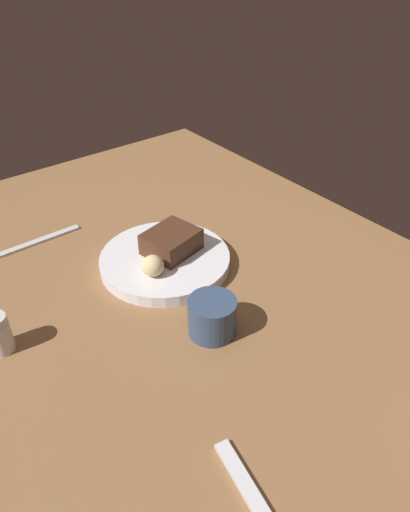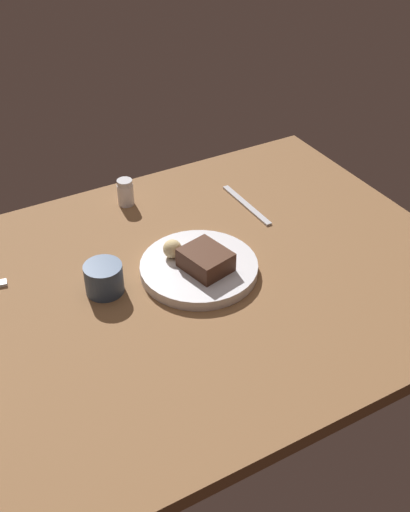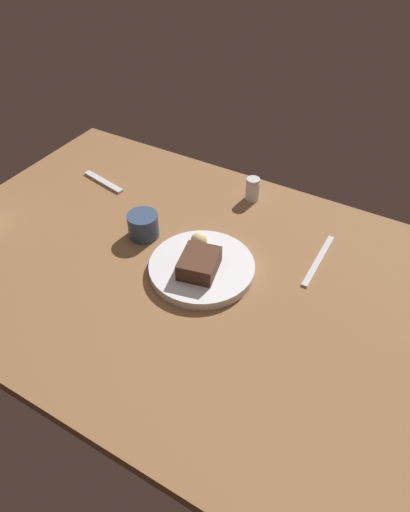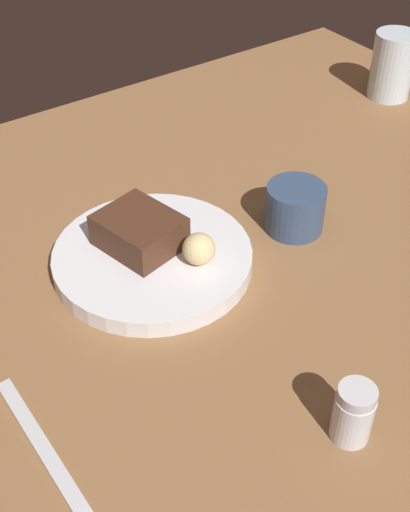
{
  "view_description": "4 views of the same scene",
  "coord_description": "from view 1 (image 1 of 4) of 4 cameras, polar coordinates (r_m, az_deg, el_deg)",
  "views": [
    {
      "loc": [
        -54.51,
        39.58,
        56.94
      ],
      "look_at": [
        -1.21,
        -1.94,
        8.39
      ],
      "focal_mm": 34.17,
      "sensor_mm": 36.0,
      "label": 1
    },
    {
      "loc": [
        -40.98,
        -86.78,
        82.75
      ],
      "look_at": [
        7.86,
        0.28,
        7.27
      ],
      "focal_mm": 44.31,
      "sensor_mm": 36.0,
      "label": 2
    },
    {
      "loc": [
        44.54,
        -62.5,
        75.7
      ],
      "look_at": [
        6.88,
        2.53,
        6.48
      ],
      "focal_mm": 32.1,
      "sensor_mm": 36.0,
      "label": 3
    },
    {
      "loc": [
        37.25,
        55.59,
        57.04
      ],
      "look_at": [
        2.31,
        5.43,
        5.3
      ],
      "focal_mm": 48.0,
      "sensor_mm": 36.0,
      "label": 4
    }
  ],
  "objects": [
    {
      "name": "dessert_plate",
      "position": [
        0.9,
        -4.7,
        -0.53
      ],
      "size": [
        23.81,
        23.81,
        2.2
      ],
      "primitive_type": "cylinder",
      "color": "silver",
      "rests_on": "dining_table"
    },
    {
      "name": "chocolate_cake_slice",
      "position": [
        0.89,
        -3.96,
        1.69
      ],
      "size": [
        9.7,
        10.76,
        4.08
      ],
      "primitive_type": "cube",
      "rotation": [
        0.0,
        0.0,
        1.8
      ],
      "color": "#472819",
      "rests_on": "dessert_plate"
    },
    {
      "name": "butter_knife",
      "position": [
        1.01,
        -19.4,
        1.47
      ],
      "size": [
        1.59,
        19.01,
        0.5
      ],
      "primitive_type": "cube",
      "rotation": [
        0.0,
        0.0,
        4.72
      ],
      "color": "silver",
      "rests_on": "dining_table"
    },
    {
      "name": "bread_roll",
      "position": [
        0.84,
        -6.13,
        -1.14
      ],
      "size": [
        3.85,
        3.85,
        3.85
      ],
      "primitive_type": "sphere",
      "color": "#DBC184",
      "rests_on": "dessert_plate"
    },
    {
      "name": "coffee_cup",
      "position": [
        0.75,
        0.84,
        -7.11
      ],
      "size": [
        7.5,
        7.5,
        6.12
      ],
      "primitive_type": "cylinder",
      "color": "#334766",
      "rests_on": "dining_table"
    },
    {
      "name": "dessert_spoon",
      "position": [
        0.61,
        5.58,
        -26.27
      ],
      "size": [
        15.06,
        4.69,
        0.7
      ],
      "primitive_type": "cube",
      "rotation": [
        0.0,
        0.0,
        6.09
      ],
      "color": "silver",
      "rests_on": "dining_table"
    },
    {
      "name": "dining_table",
      "position": [
        0.87,
        -1.5,
        -3.77
      ],
      "size": [
        120.0,
        84.0,
        3.0
      ],
      "primitive_type": "cube",
      "color": "brown",
      "rests_on": "ground"
    }
  ]
}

